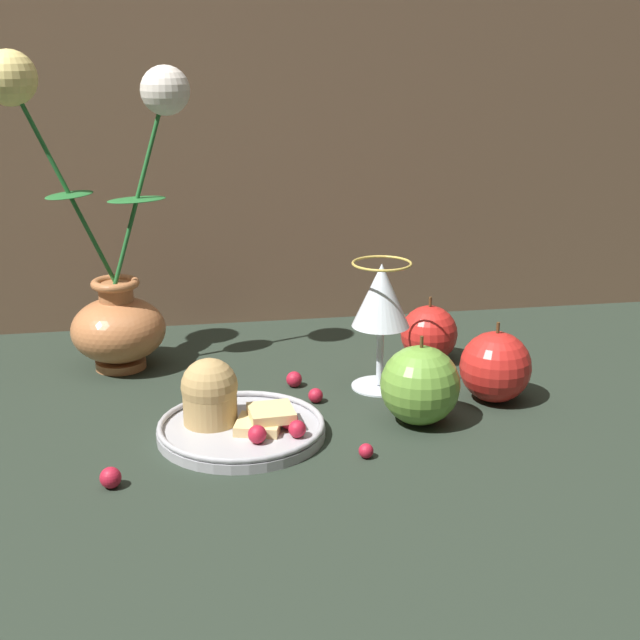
{
  "coord_description": "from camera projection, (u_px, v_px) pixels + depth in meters",
  "views": [
    {
      "loc": [
        -0.12,
        -0.87,
        0.39
      ],
      "look_at": [
        0.03,
        0.01,
        0.1
      ],
      "focal_mm": 50.0,
      "sensor_mm": 36.0,
      "label": 1
    }
  ],
  "objects": [
    {
      "name": "ground_plane",
      "position": [
        295.0,
        414.0,
        0.96
      ],
      "size": [
        2.4,
        2.4,
        0.0
      ],
      "primitive_type": "plane",
      "color": "#232D23",
      "rests_on": "ground"
    },
    {
      "name": "apple_at_table_edge",
      "position": [
        429.0,
        334.0,
        1.1
      ],
      "size": [
        0.07,
        0.07,
        0.08
      ],
      "color": "red",
      "rests_on": "ground_plane"
    },
    {
      "name": "apple_beside_vase",
      "position": [
        497.0,
        368.0,
        0.98
      ],
      "size": [
        0.08,
        0.08,
        0.09
      ],
      "color": "red",
      "rests_on": "ground_plane"
    },
    {
      "name": "berry_under_candlestick",
      "position": [
        366.0,
        451.0,
        0.85
      ],
      "size": [
        0.01,
        0.01,
        0.01
      ],
      "primitive_type": "sphere",
      "color": "#AD192D",
      "rests_on": "ground_plane"
    },
    {
      "name": "berry_near_plate",
      "position": [
        111.0,
        478.0,
        0.8
      ],
      "size": [
        0.02,
        0.02,
        0.02
      ],
      "primitive_type": "sphere",
      "color": "#AD192D",
      "rests_on": "ground_plane"
    },
    {
      "name": "wine_glass",
      "position": [
        381.0,
        301.0,
        1.0
      ],
      "size": [
        0.07,
        0.07,
        0.15
      ],
      "color": "silver",
      "rests_on": "ground_plane"
    },
    {
      "name": "vase",
      "position": [
        107.0,
        265.0,
        1.05
      ],
      "size": [
        0.23,
        0.11,
        0.37
      ],
      "color": "#B77042",
      "rests_on": "ground_plane"
    },
    {
      "name": "apple_near_glass",
      "position": [
        420.0,
        385.0,
        0.92
      ],
      "size": [
        0.08,
        0.08,
        0.1
      ],
      "color": "#669938",
      "rests_on": "ground_plane"
    },
    {
      "name": "berry_front_center",
      "position": [
        294.0,
        379.0,
        1.03
      ],
      "size": [
        0.02,
        0.02,
        0.02
      ],
      "primitive_type": "sphere",
      "color": "#AD192D",
      "rests_on": "ground_plane"
    },
    {
      "name": "plate_with_pastries",
      "position": [
        232.0,
        415.0,
        0.9
      ],
      "size": [
        0.17,
        0.17,
        0.08
      ],
      "color": "#A3A3A8",
      "rests_on": "ground_plane"
    },
    {
      "name": "berry_by_glass_stem",
      "position": [
        316.0,
        395.0,
        0.98
      ],
      "size": [
        0.02,
        0.02,
        0.02
      ],
      "primitive_type": "sphere",
      "color": "#AD192D",
      "rests_on": "ground_plane"
    }
  ]
}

